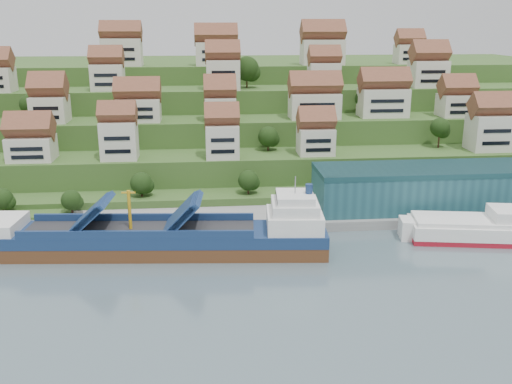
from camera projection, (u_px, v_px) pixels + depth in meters
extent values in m
plane|color=slate|center=(227.00, 249.00, 117.63)|extent=(300.00, 300.00, 0.00)
cube|color=gray|center=(310.00, 218.00, 133.42)|extent=(180.00, 14.00, 2.20)
cube|color=#2D4C1E|center=(216.00, 151.00, 199.13)|extent=(260.00, 128.00, 4.00)
cube|color=#2D4C1E|center=(216.00, 138.00, 202.90)|extent=(260.00, 118.00, 11.00)
cube|color=#2D4C1E|center=(215.00, 124.00, 209.54)|extent=(260.00, 102.00, 18.00)
cube|color=#2D4C1E|center=(214.00, 112.00, 216.18)|extent=(260.00, 86.00, 25.00)
cube|color=#2D4C1E|center=(214.00, 101.00, 223.91)|extent=(260.00, 68.00, 31.00)
cube|color=beige|center=(32.00, 148.00, 145.78)|extent=(11.21, 8.57, 6.09)
cube|color=beige|center=(119.00, 140.00, 146.42)|extent=(9.16, 7.03, 9.79)
cube|color=beige|center=(222.00, 141.00, 148.08)|extent=(8.53, 7.62, 8.70)
cube|color=beige|center=(316.00, 141.00, 152.20)|extent=(9.36, 7.73, 7.07)
cube|color=beige|center=(489.00, 132.00, 156.90)|extent=(11.00, 8.31, 9.78)
cube|color=beige|center=(50.00, 109.00, 159.77)|extent=(9.57, 8.98, 7.24)
cube|color=beige|center=(139.00, 110.00, 161.04)|extent=(12.29, 7.90, 6.48)
cube|color=beige|center=(220.00, 109.00, 162.23)|extent=(8.71, 8.56, 6.60)
cube|color=beige|center=(314.00, 106.00, 166.17)|extent=(14.41, 8.36, 7.32)
cube|color=beige|center=(383.00, 103.00, 169.10)|extent=(14.04, 8.18, 8.28)
cube|color=beige|center=(456.00, 105.00, 169.75)|extent=(9.75, 8.04, 6.44)
cube|color=beige|center=(108.00, 77.00, 173.43)|extent=(9.66, 7.30, 7.89)
cube|color=beige|center=(223.00, 75.00, 174.89)|extent=(10.12, 7.79, 9.04)
cube|color=beige|center=(324.00, 76.00, 179.26)|extent=(9.51, 7.14, 7.88)
cube|color=beige|center=(428.00, 74.00, 182.37)|extent=(11.12, 8.47, 8.37)
cube|color=beige|center=(122.00, 52.00, 189.21)|extent=(12.97, 7.51, 8.95)
cube|color=beige|center=(216.00, 54.00, 192.18)|extent=(13.78, 8.15, 7.64)
cube|color=beige|center=(322.00, 52.00, 195.87)|extent=(14.31, 8.73, 8.38)
cube|color=beige|center=(409.00, 54.00, 200.30)|extent=(9.23, 7.05, 6.62)
ellipsoid|color=#1E3A13|center=(248.00, 180.00, 141.01)|extent=(5.11, 5.11, 5.11)
ellipsoid|color=#1E3A13|center=(141.00, 183.00, 138.86)|extent=(5.41, 5.41, 5.41)
ellipsoid|color=#1E3A13|center=(440.00, 127.00, 159.51)|extent=(5.46, 5.46, 5.46)
ellipsoid|color=#1E3A13|center=(268.00, 137.00, 156.23)|extent=(5.62, 5.62, 5.62)
ellipsoid|color=#1E3A13|center=(363.00, 99.00, 172.13)|extent=(4.89, 4.89, 4.89)
ellipsoid|color=#1E3A13|center=(30.00, 104.00, 163.10)|extent=(5.88, 5.88, 5.88)
ellipsoid|color=#1E3A13|center=(247.00, 69.00, 179.54)|extent=(7.72, 7.72, 7.72)
ellipsoid|color=#1E3A13|center=(319.00, 72.00, 184.69)|extent=(5.17, 5.17, 5.17)
ellipsoid|color=#1E3A13|center=(326.00, 76.00, 183.28)|extent=(4.31, 4.31, 4.31)
ellipsoid|color=#1E3A13|center=(2.00, 199.00, 129.43)|extent=(4.91, 4.91, 4.91)
ellipsoid|color=#1E3A13|center=(71.00, 200.00, 131.00)|extent=(4.69, 4.69, 4.69)
cube|color=#22535C|center=(441.00, 187.00, 136.45)|extent=(60.00, 15.00, 10.00)
cylinder|color=gray|center=(306.00, 204.00, 127.01)|extent=(0.16, 0.16, 8.00)
cube|color=maroon|center=(309.00, 188.00, 126.04)|extent=(1.20, 0.05, 0.80)
cube|color=#58331B|center=(150.00, 248.00, 115.55)|extent=(71.91, 16.80, 4.57)
cube|color=navy|center=(149.00, 235.00, 114.71)|extent=(71.92, 16.91, 2.38)
cube|color=#262628|center=(140.00, 229.00, 114.36)|extent=(46.29, 13.05, 0.27)
cube|color=navy|center=(89.00, 215.00, 113.37)|extent=(7.65, 10.61, 6.32)
cube|color=navy|center=(180.00, 214.00, 113.56)|extent=(7.31, 10.59, 6.68)
cylinder|color=gold|center=(130.00, 210.00, 113.19)|extent=(0.69, 0.69, 8.22)
cube|color=white|center=(295.00, 220.00, 114.18)|extent=(11.78, 11.28, 3.65)
cube|color=white|center=(295.00, 207.00, 113.35)|extent=(9.87, 10.04, 2.28)
cube|color=white|center=(295.00, 197.00, 112.80)|extent=(7.96, 8.80, 1.64)
cylinder|color=navy|center=(309.00, 189.00, 112.34)|extent=(1.58, 1.58, 2.01)
cube|color=maroon|center=(473.00, 237.00, 122.80)|extent=(28.15, 14.23, 2.33)
cube|color=white|center=(474.00, 229.00, 122.24)|extent=(28.16, 14.33, 2.87)
cube|color=white|center=(475.00, 221.00, 121.73)|extent=(26.66, 13.03, 1.07)
cube|color=white|center=(508.00, 215.00, 120.81)|extent=(8.39, 8.98, 2.69)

